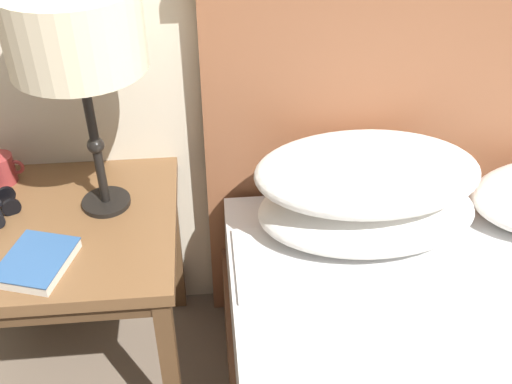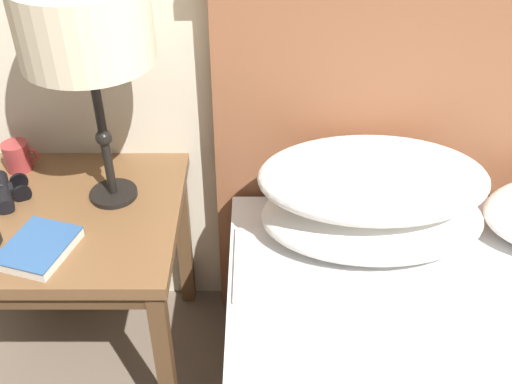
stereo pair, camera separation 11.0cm
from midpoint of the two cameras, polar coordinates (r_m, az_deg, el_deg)
The scene contains 4 objects.
nightstand at distance 1.71m, azimuth -19.08°, elevation -4.85°, with size 0.58×0.58×0.60m.
table_lamp at distance 1.46m, azimuth -19.03°, elevation 14.03°, with size 0.32×0.32×0.58m.
book_on_nightstand at distance 1.54m, azimuth -22.20°, elevation -6.24°, with size 0.20×0.22×0.03m.
coffee_mug at distance 1.85m, azimuth -24.64°, elevation 1.95°, with size 0.10×0.08×0.08m.
Camera 1 is at (-0.31, -0.53, 1.59)m, focal length 42.00 mm.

